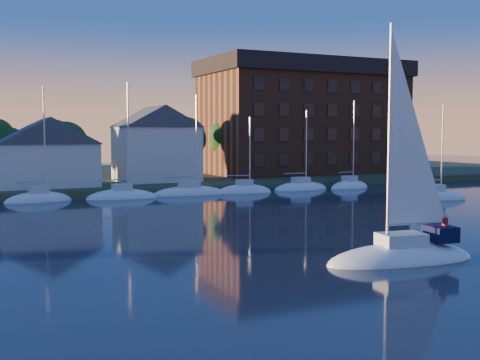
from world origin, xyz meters
TOP-DOWN VIEW (x-y plane):
  - ground at (0.00, 0.00)m, footprint 260.00×260.00m
  - shoreline_land at (0.00, 75.00)m, footprint 160.00×50.00m
  - wooden_dock at (0.00, 52.00)m, footprint 120.00×3.00m
  - clubhouse_centre at (-6.00, 57.00)m, footprint 11.55×8.40m
  - clubhouse_east at (8.00, 59.00)m, footprint 10.50×8.40m
  - condo_block at (34.00, 64.95)m, footprint 31.00×17.00m
  - tree_line at (2.00, 63.00)m, footprint 93.40×5.40m
  - moored_fleet at (-4.00, 49.00)m, footprint 79.50×2.40m
  - hero_sailboat at (7.11, 10.08)m, footprint 9.63×4.23m
  - drifting_sailboat_right at (31.74, 33.61)m, footprint 7.63×4.82m

SIDE VIEW (x-z plane):
  - ground at x=0.00m, z-range 0.00..0.00m
  - shoreline_land at x=0.00m, z-range -1.00..1.00m
  - wooden_dock at x=0.00m, z-range -0.50..0.50m
  - drifting_sailboat_right at x=31.74m, z-range -5.66..5.85m
  - moored_fleet at x=-4.00m, z-range -5.93..6.12m
  - hero_sailboat at x=7.11m, z-range -6.63..7.83m
  - clubhouse_centre at x=-6.00m, z-range 1.09..9.17m
  - clubhouse_east at x=8.00m, z-range 1.10..10.90m
  - tree_line at x=2.00m, z-range 2.73..11.63m
  - condo_block at x=34.00m, z-range 1.09..18.49m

